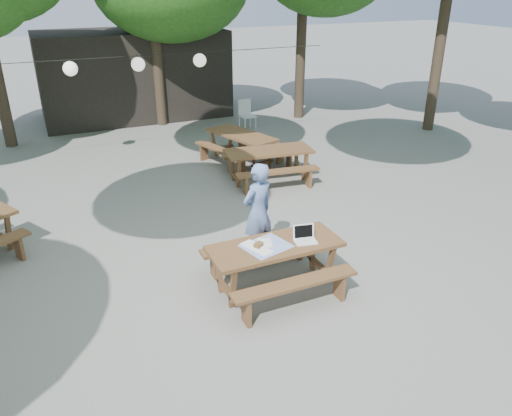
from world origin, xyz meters
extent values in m
plane|color=slate|center=(0.00, 0.00, 0.00)|extent=(80.00, 80.00, 0.00)
cube|color=black|center=(0.50, 10.50, 1.40)|extent=(6.00, 3.00, 2.80)
cube|color=brown|center=(0.19, -0.97, 0.72)|extent=(2.00, 0.80, 0.06)
cube|color=brown|center=(0.19, -1.62, 0.45)|extent=(1.90, 0.28, 0.05)
cube|color=brown|center=(0.19, -0.32, 0.45)|extent=(1.90, 0.28, 0.05)
cube|color=brown|center=(0.19, -0.97, 0.34)|extent=(1.70, 0.70, 0.69)
cube|color=brown|center=(2.03, 3.11, 0.72)|extent=(2.09, 1.05, 0.06)
cube|color=brown|center=(1.95, 2.46, 0.45)|extent=(1.92, 0.52, 0.05)
cube|color=brown|center=(2.11, 3.75, 0.45)|extent=(1.92, 0.52, 0.05)
cube|color=brown|center=(2.03, 3.11, 0.34)|extent=(1.77, 0.91, 0.69)
cube|color=brown|center=(1.96, 4.56, 0.72)|extent=(1.36, 2.15, 0.06)
cube|color=brown|center=(2.58, 4.76, 0.45)|extent=(0.84, 1.90, 0.05)
cube|color=brown|center=(1.34, 4.37, 0.45)|extent=(0.84, 1.90, 0.05)
cube|color=brown|center=(1.96, 4.56, 0.34)|extent=(1.18, 1.83, 0.69)
imported|color=#6681BB|center=(0.33, -0.03, 0.85)|extent=(0.72, 0.59, 1.70)
cube|color=silver|center=(3.33, 7.38, 0.40)|extent=(0.47, 0.47, 0.04)
cube|color=silver|center=(3.32, 7.58, 0.66)|extent=(0.44, 0.08, 0.48)
cube|color=silver|center=(3.33, 7.38, 0.19)|extent=(0.45, 0.45, 0.38)
cube|color=white|center=(0.63, -1.10, 0.76)|extent=(0.37, 0.29, 0.02)
cube|color=white|center=(0.66, -0.98, 0.88)|extent=(0.34, 0.12, 0.23)
cube|color=black|center=(0.66, -0.99, 0.88)|extent=(0.28, 0.10, 0.19)
cube|color=blue|center=(0.04, -0.97, 0.75)|extent=(0.77, 0.70, 0.01)
cube|color=white|center=(-0.07, -1.07, 0.76)|extent=(0.29, 0.35, 0.00)
cube|color=white|center=(0.06, -0.88, 0.76)|extent=(0.29, 0.35, 0.00)
cube|color=white|center=(-0.15, -0.87, 0.76)|extent=(0.30, 0.35, 0.00)
cube|color=brown|center=(-0.08, -0.95, 0.80)|extent=(0.16, 0.14, 0.06)
cylinder|color=black|center=(0.50, 6.00, 2.60)|extent=(9.00, 0.02, 0.02)
sphere|color=white|center=(-1.80, 6.00, 2.40)|extent=(0.34, 0.34, 0.34)
sphere|color=white|center=(-0.20, 6.00, 2.40)|extent=(0.34, 0.34, 0.34)
sphere|color=white|center=(1.40, 6.00, 2.40)|extent=(0.34, 0.34, 0.34)
cylinder|color=#2D2319|center=(1.00, 9.00, 2.20)|extent=(0.32, 0.32, 4.40)
cylinder|color=#2D2319|center=(5.50, 8.00, 2.37)|extent=(0.32, 0.32, 4.73)
cylinder|color=#2D2319|center=(8.50, 5.00, 2.66)|extent=(0.32, 0.32, 5.31)
camera|label=1|loc=(-2.73, -6.78, 4.35)|focal=35.00mm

